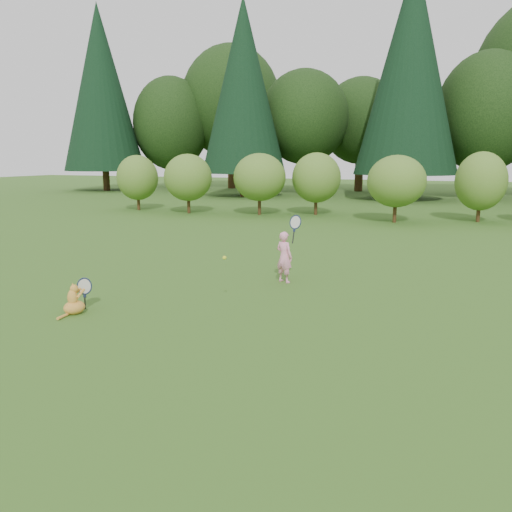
% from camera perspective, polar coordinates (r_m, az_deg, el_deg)
% --- Properties ---
extents(ground, '(100.00, 100.00, 0.00)m').
position_cam_1_polar(ground, '(8.65, -3.12, -5.43)').
color(ground, '#335718').
rests_on(ground, ground).
extents(shrub_row, '(28.00, 3.00, 2.80)m').
position_cam_1_polar(shrub_row, '(20.88, 11.47, 8.04)').
color(shrub_row, '#537A26').
rests_on(shrub_row, ground).
extents(woodland_backdrop, '(48.00, 10.00, 15.00)m').
position_cam_1_polar(woodland_backdrop, '(31.17, 15.12, 20.12)').
color(woodland_backdrop, black).
rests_on(woodland_backdrop, ground).
extents(child, '(0.61, 0.43, 1.54)m').
position_cam_1_polar(child, '(9.98, 3.29, 0.02)').
color(child, '#FF98BE').
rests_on(child, ground).
extents(cat, '(0.46, 0.70, 0.68)m').
position_cam_1_polar(cat, '(8.55, -20.06, -4.54)').
color(cat, '#C07524').
rests_on(cat, ground).
extents(tennis_ball, '(0.06, 0.06, 0.06)m').
position_cam_1_polar(tennis_ball, '(8.26, -3.62, -0.20)').
color(tennis_ball, '#CFDF1A').
rests_on(tennis_ball, ground).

